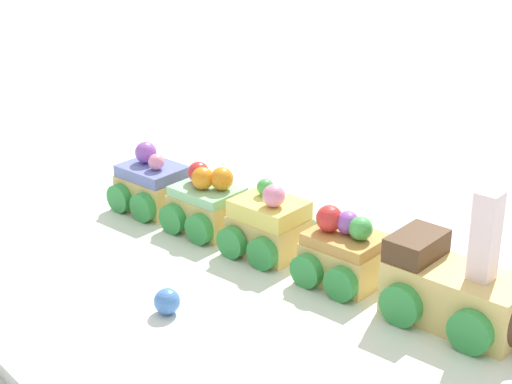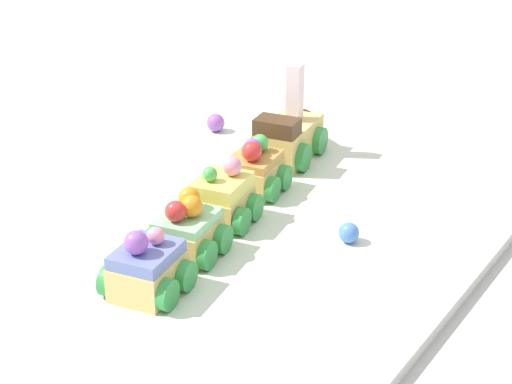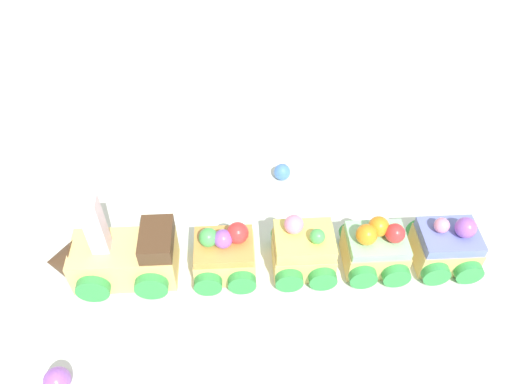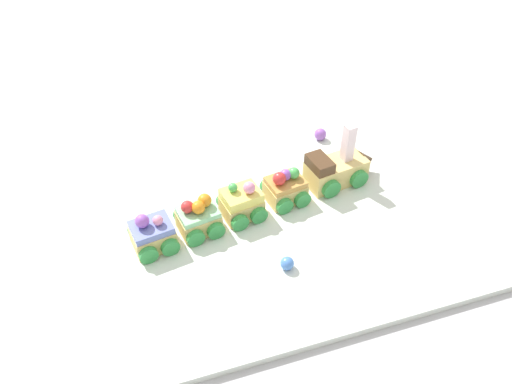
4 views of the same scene
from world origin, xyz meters
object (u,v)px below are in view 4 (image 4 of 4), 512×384
Objects in this scene: cake_car_caramel at (285,188)px; cake_car_mint at (198,218)px; gumball_blue at (287,263)px; cake_car_blueberry at (152,235)px; cake_train_locomotive at (340,168)px; cake_car_lemon at (242,203)px; gumball_purple at (320,134)px.

cake_car_caramel reaches higher than cake_car_mint.
cake_car_mint is at bearing 131.95° from gumball_blue.
cake_car_blueberry reaches higher than gumball_blue.
cake_car_caramel is at bearing 71.27° from gumball_blue.
cake_train_locomotive is 0.19m from cake_car_lemon.
cake_car_caramel is at bearing -0.05° from cake_car_blueberry.
cake_car_caramel is 1.00× the size of cake_car_blueberry.
cake_train_locomotive is at bearing 0.08° from cake_car_caramel.
cake_train_locomotive is at bearing -0.03° from cake_car_mint.
cake_train_locomotive is 0.26m from cake_car_mint.
gumball_purple is 1.14× the size of gumball_blue.
cake_car_lemon is 0.13m from gumball_blue.
gumball_purple is (0.20, 0.15, -0.01)m from cake_car_lemon.
cake_car_caramel is at bearing -179.92° from cake_train_locomotive.
cake_car_lemon is at bearing 179.99° from cake_car_caramel.
cake_car_blueberry is 3.72× the size of gumball_blue.
cake_car_caramel is (-0.11, -0.02, -0.00)m from cake_train_locomotive.
cake_car_blueberry is (-0.22, -0.04, -0.00)m from cake_car_caramel.
cake_train_locomotive reaches higher than cake_car_blueberry.
cake_train_locomotive is 1.79× the size of cake_car_lemon.
cake_car_caramel is 3.26× the size of gumball_purple.
cake_car_caramel is 1.00× the size of cake_car_mint.
gumball_purple is at bearing 21.45° from cake_car_mint.
cake_car_caramel is at bearing -131.34° from gumball_purple.
cake_car_lemon reaches higher than gumball_blue.
cake_car_lemon reaches higher than cake_car_caramel.
gumball_purple is at bearing 27.63° from cake_car_lemon.
cake_car_blueberry is at bearing 179.92° from cake_car_lemon.
cake_car_mint is at bearing -148.96° from gumball_purple.
cake_car_caramel is 0.19m from gumball_purple.
gumball_purple is at bearing 39.06° from cake_car_caramel.
cake_car_lemon is at bearing -179.96° from cake_train_locomotive.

